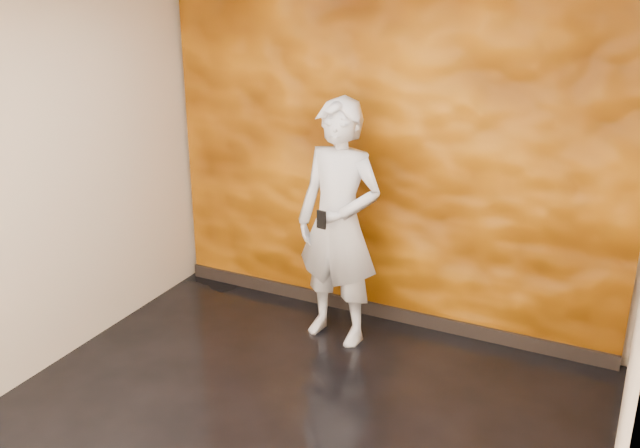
% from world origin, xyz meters
% --- Properties ---
extents(room, '(4.02, 4.02, 2.81)m').
position_xyz_m(room, '(0.00, 0.00, 1.40)').
color(room, black).
rests_on(room, ground).
extents(feature_wall, '(3.90, 0.06, 2.75)m').
position_xyz_m(feature_wall, '(0.00, 1.96, 1.38)').
color(feature_wall, orange).
rests_on(feature_wall, ground).
extents(baseboard, '(3.90, 0.04, 0.12)m').
position_xyz_m(baseboard, '(0.00, 1.92, 0.06)').
color(baseboard, black).
rests_on(baseboard, ground).
extents(man, '(0.77, 0.55, 1.98)m').
position_xyz_m(man, '(-0.20, 1.46, 0.99)').
color(man, '#ACB0BC').
rests_on(man, ground).
extents(phone, '(0.08, 0.03, 0.14)m').
position_xyz_m(phone, '(-0.22, 1.18, 1.11)').
color(phone, black).
rests_on(phone, man).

